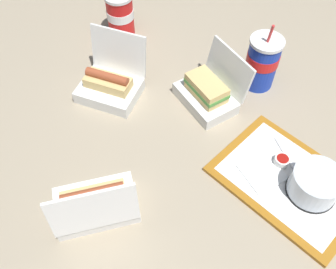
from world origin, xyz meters
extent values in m
plane|color=gray|center=(0.00, 0.00, 0.00)|extent=(3.20, 3.20, 0.00)
cube|color=#A56619|center=(0.28, 0.12, 0.01)|extent=(0.38, 0.28, 0.01)
cube|color=white|center=(0.28, 0.12, 0.01)|extent=(0.34, 0.24, 0.00)
cylinder|color=black|center=(0.33, 0.14, 0.02)|extent=(0.13, 0.13, 0.01)
cylinder|color=#512D19|center=(0.33, 0.14, 0.04)|extent=(0.09, 0.09, 0.05)
cylinder|color=silver|center=(0.33, 0.14, 0.05)|extent=(0.12, 0.12, 0.07)
cylinder|color=white|center=(0.23, 0.15, 0.03)|extent=(0.04, 0.04, 0.02)
cylinder|color=#9E140F|center=(0.23, 0.15, 0.04)|extent=(0.03, 0.03, 0.01)
cube|color=white|center=(0.21, 0.09, 0.02)|extent=(0.12, 0.12, 0.00)
cube|color=white|center=(0.22, 0.18, 0.02)|extent=(0.10, 0.06, 0.00)
cube|color=white|center=(0.00, -0.29, 0.02)|extent=(0.20, 0.23, 0.04)
cube|color=white|center=(0.05, -0.32, 0.10)|extent=(0.12, 0.19, 0.13)
cube|color=#DBB770|center=(0.00, -0.29, 0.06)|extent=(0.12, 0.16, 0.03)
cylinder|color=#9E4728|center=(0.00, -0.29, 0.08)|extent=(0.09, 0.14, 0.03)
cylinder|color=yellow|center=(0.00, -0.29, 0.09)|extent=(0.07, 0.12, 0.01)
cube|color=white|center=(-0.07, 0.16, 0.02)|extent=(0.20, 0.15, 0.04)
cube|color=white|center=(-0.05, 0.24, 0.10)|extent=(0.18, 0.06, 0.12)
cube|color=#DBB770|center=(-0.07, 0.16, 0.05)|extent=(0.14, 0.09, 0.02)
cube|color=#4C933D|center=(-0.07, 0.16, 0.07)|extent=(0.14, 0.10, 0.01)
cube|color=#DBB770|center=(-0.07, 0.16, 0.08)|extent=(0.14, 0.09, 0.02)
cube|color=white|center=(-0.29, -0.03, 0.02)|extent=(0.22, 0.20, 0.04)
cube|color=white|center=(-0.33, 0.04, 0.11)|extent=(0.17, 0.11, 0.14)
cube|color=#DBB770|center=(-0.29, -0.03, 0.06)|extent=(0.15, 0.12, 0.03)
cylinder|color=#9E4728|center=(-0.29, -0.03, 0.08)|extent=(0.13, 0.08, 0.03)
cylinder|color=yellow|center=(-0.29, -0.03, 0.09)|extent=(0.11, 0.06, 0.01)
cylinder|color=red|center=(-0.51, 0.19, 0.07)|extent=(0.09, 0.09, 0.14)
cylinder|color=white|center=(-0.51, 0.19, 0.08)|extent=(0.09, 0.09, 0.03)
cylinder|color=#1938B7|center=(-0.02, 0.35, 0.08)|extent=(0.10, 0.10, 0.16)
cylinder|color=red|center=(-0.02, 0.35, 0.10)|extent=(0.10, 0.10, 0.04)
cylinder|color=white|center=(-0.02, 0.35, 0.17)|extent=(0.10, 0.10, 0.01)
cylinder|color=red|center=(-0.01, 0.34, 0.20)|extent=(0.01, 0.01, 0.06)
camera|label=1|loc=(0.43, -0.44, 0.86)|focal=40.00mm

